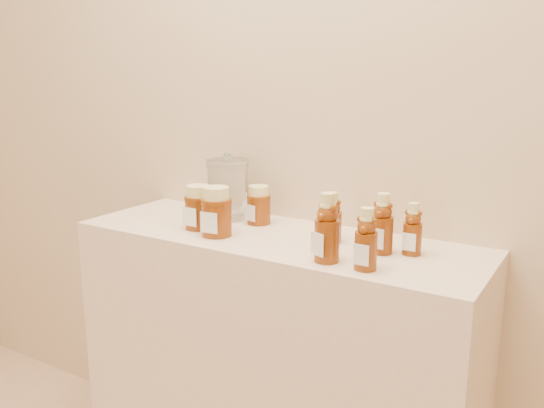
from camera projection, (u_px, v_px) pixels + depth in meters
The scene contains 11 objects.
wall_back at pixel (310, 74), 1.71m from camera, with size 3.50×0.02×2.70m, color tan.
display_table at pixel (275, 377), 1.75m from camera, with size 1.20×0.40×0.90m, color beige.
bear_bottle_back_left at pixel (333, 214), 1.57m from camera, with size 0.05×0.05×0.16m, color #5E2507, non-canonical shape.
bear_bottle_back_mid at pixel (383, 219), 1.47m from camera, with size 0.06×0.06×0.18m, color #5E2507, non-canonical shape.
bear_bottle_back_right at pixel (413, 225), 1.47m from camera, with size 0.05×0.05×0.15m, color #5E2507, non-canonical shape.
bear_bottle_front_left at pixel (327, 223), 1.41m from camera, with size 0.07×0.07×0.20m, color #5E2507, non-canonical shape.
bear_bottle_front_right at pixel (366, 235), 1.35m from camera, with size 0.06×0.06×0.17m, color #5E2507, non-canonical shape.
honey_jar_left at pixel (198, 207), 1.71m from camera, with size 0.08×0.08×0.13m, color #5E2507, non-canonical shape.
honey_jar_back at pixel (259, 205), 1.76m from camera, with size 0.08×0.08×0.12m, color #5E2507, non-canonical shape.
honey_jar_front at pixel (217, 211), 1.63m from camera, with size 0.09×0.09×0.14m, color #5E2507, non-canonical shape.
glass_canister at pixel (228, 186), 1.82m from camera, with size 0.13×0.13×0.21m, color white, non-canonical shape.
Camera 1 is at (0.82, 0.20, 1.37)m, focal length 38.00 mm.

